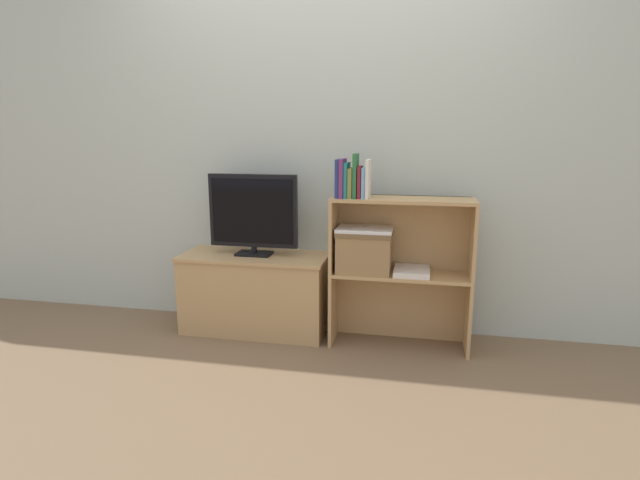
% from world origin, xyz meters
% --- Properties ---
extents(ground_plane, '(16.00, 16.00, 0.00)m').
position_xyz_m(ground_plane, '(0.00, 0.00, 0.00)').
color(ground_plane, brown).
extents(wall_back, '(10.00, 0.05, 2.40)m').
position_xyz_m(wall_back, '(0.00, 0.42, 1.20)').
color(wall_back, '#B2BCB2').
rests_on(wall_back, ground_plane).
extents(tv_stand, '(0.94, 0.40, 0.51)m').
position_xyz_m(tv_stand, '(-0.44, 0.19, 0.25)').
color(tv_stand, tan).
rests_on(tv_stand, ground_plane).
extents(tv, '(0.57, 0.14, 0.51)m').
position_xyz_m(tv, '(-0.44, 0.19, 0.78)').
color(tv, black).
rests_on(tv, tv_stand).
extents(bookshelf_lower_tier, '(0.82, 0.28, 0.46)m').
position_xyz_m(bookshelf_lower_tier, '(0.49, 0.19, 0.29)').
color(bookshelf_lower_tier, tan).
rests_on(bookshelf_lower_tier, ground_plane).
extents(bookshelf_upper_tier, '(0.82, 0.28, 0.44)m').
position_xyz_m(bookshelf_upper_tier, '(0.49, 0.19, 0.74)').
color(bookshelf_upper_tier, tan).
rests_on(bookshelf_upper_tier, bookshelf_lower_tier).
extents(book_navy, '(0.02, 0.14, 0.22)m').
position_xyz_m(book_navy, '(0.12, 0.10, 1.01)').
color(book_navy, navy).
rests_on(book_navy, bookshelf_upper_tier).
extents(book_plum, '(0.02, 0.15, 0.22)m').
position_xyz_m(book_plum, '(0.14, 0.10, 1.01)').
color(book_plum, '#6B2D66').
rests_on(book_plum, bookshelf_upper_tier).
extents(book_teal, '(0.02, 0.15, 0.20)m').
position_xyz_m(book_teal, '(0.17, 0.10, 1.00)').
color(book_teal, '#1E7075').
rests_on(book_teal, bookshelf_upper_tier).
extents(book_olive, '(0.02, 0.14, 0.17)m').
position_xyz_m(book_olive, '(0.19, 0.10, 0.99)').
color(book_olive, olive).
rests_on(book_olive, bookshelf_upper_tier).
extents(book_forest, '(0.02, 0.13, 0.25)m').
position_xyz_m(book_forest, '(0.22, 0.10, 1.03)').
color(book_forest, '#286638').
rests_on(book_forest, bookshelf_upper_tier).
extents(book_maroon, '(0.02, 0.12, 0.18)m').
position_xyz_m(book_maroon, '(0.24, 0.10, 0.99)').
color(book_maroon, maroon).
rests_on(book_maroon, bookshelf_upper_tier).
extents(book_skyblue, '(0.02, 0.13, 0.17)m').
position_xyz_m(book_skyblue, '(0.27, 0.10, 0.99)').
color(book_skyblue, '#709ECC').
rests_on(book_skyblue, bookshelf_upper_tier).
extents(book_ivory, '(0.02, 0.15, 0.22)m').
position_xyz_m(book_ivory, '(0.29, 0.10, 1.01)').
color(book_ivory, silver).
rests_on(book_ivory, bookshelf_upper_tier).
extents(storage_basket_left, '(0.32, 0.24, 0.25)m').
position_xyz_m(storage_basket_left, '(0.27, 0.12, 0.59)').
color(storage_basket_left, '#937047').
rests_on(storage_basket_left, bookshelf_lower_tier).
extents(laptop, '(0.33, 0.23, 0.02)m').
position_xyz_m(laptop, '(0.27, 0.12, 0.71)').
color(laptop, white).
rests_on(laptop, storage_basket_left).
extents(magazine_stack, '(0.21, 0.24, 0.03)m').
position_xyz_m(magazine_stack, '(0.55, 0.13, 0.47)').
color(magazine_stack, silver).
rests_on(magazine_stack, bookshelf_lower_tier).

